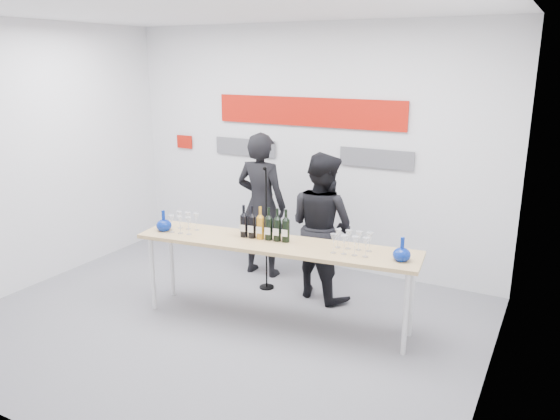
{
  "coord_description": "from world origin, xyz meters",
  "views": [
    {
      "loc": [
        2.89,
        -4.12,
        2.58
      ],
      "look_at": [
        0.46,
        0.4,
        1.15
      ],
      "focal_mm": 35.0,
      "sensor_mm": 36.0,
      "label": 1
    }
  ],
  "objects_px": {
    "presenter_right": "(322,226)",
    "tasting_table": "(275,249)",
    "mic_stand": "(266,252)",
    "presenter_left": "(261,205)"
  },
  "relations": [
    {
      "from": "mic_stand",
      "to": "presenter_left",
      "type": "bearing_deg",
      "value": 140.52
    },
    {
      "from": "tasting_table",
      "to": "mic_stand",
      "type": "bearing_deg",
      "value": 118.47
    },
    {
      "from": "tasting_table",
      "to": "presenter_left",
      "type": "xyz_separation_m",
      "value": [
        -0.77,
        1.06,
        0.1
      ]
    },
    {
      "from": "presenter_right",
      "to": "mic_stand",
      "type": "distance_m",
      "value": 0.74
    },
    {
      "from": "tasting_table",
      "to": "presenter_left",
      "type": "height_order",
      "value": "presenter_left"
    },
    {
      "from": "presenter_right",
      "to": "tasting_table",
      "type": "bearing_deg",
      "value": 99.17
    },
    {
      "from": "presenter_left",
      "to": "presenter_right",
      "type": "xyz_separation_m",
      "value": [
        0.91,
        -0.26,
        -0.06
      ]
    },
    {
      "from": "presenter_left",
      "to": "mic_stand",
      "type": "relative_size",
      "value": 1.21
    },
    {
      "from": "presenter_left",
      "to": "presenter_right",
      "type": "relative_size",
      "value": 1.08
    },
    {
      "from": "presenter_left",
      "to": "tasting_table",
      "type": "bearing_deg",
      "value": 125.47
    }
  ]
}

